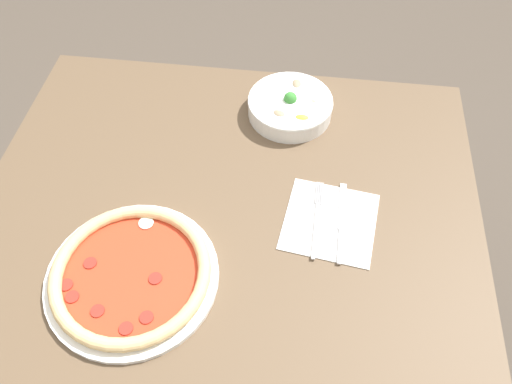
{
  "coord_description": "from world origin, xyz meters",
  "views": [
    {
      "loc": [
        0.14,
        -0.57,
        1.61
      ],
      "look_at": [
        0.06,
        0.07,
        0.75
      ],
      "focal_mm": 35.0,
      "sensor_mm": 36.0,
      "label": 1
    }
  ],
  "objects_px": {
    "bowl": "(290,105)",
    "fork": "(317,220)",
    "knife": "(341,225)",
    "pizza": "(131,274)"
  },
  "relations": [
    {
      "from": "bowl",
      "to": "fork",
      "type": "height_order",
      "value": "bowl"
    },
    {
      "from": "fork",
      "to": "bowl",
      "type": "bearing_deg",
      "value": 16.15
    },
    {
      "from": "fork",
      "to": "knife",
      "type": "relative_size",
      "value": 0.96
    },
    {
      "from": "pizza",
      "to": "fork",
      "type": "height_order",
      "value": "pizza"
    },
    {
      "from": "bowl",
      "to": "fork",
      "type": "bearing_deg",
      "value": -75.19
    },
    {
      "from": "fork",
      "to": "pizza",
      "type": "bearing_deg",
      "value": 118.48
    },
    {
      "from": "bowl",
      "to": "knife",
      "type": "xyz_separation_m",
      "value": [
        0.14,
        -0.32,
        -0.02
      ]
    },
    {
      "from": "bowl",
      "to": "knife",
      "type": "height_order",
      "value": "bowl"
    },
    {
      "from": "fork",
      "to": "knife",
      "type": "distance_m",
      "value": 0.05
    },
    {
      "from": "pizza",
      "to": "bowl",
      "type": "relative_size",
      "value": 1.61
    }
  ]
}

